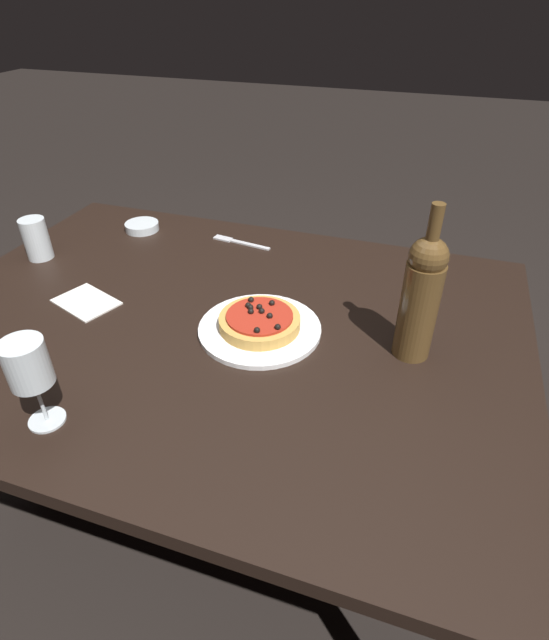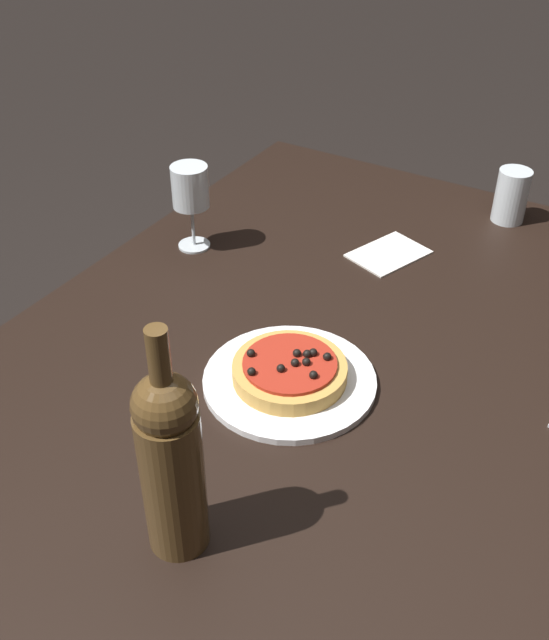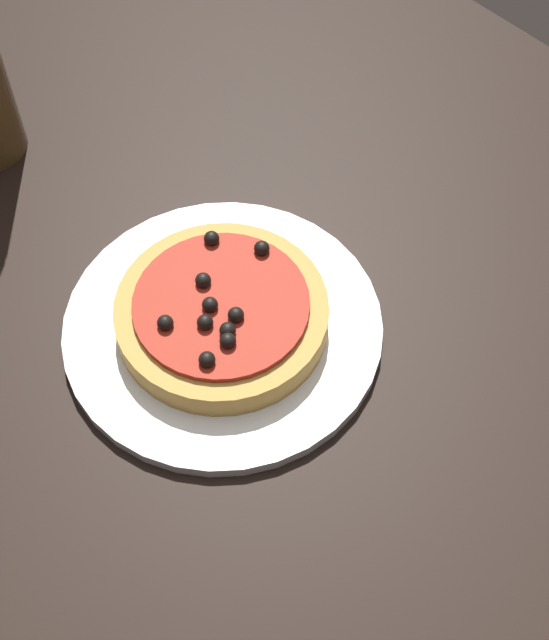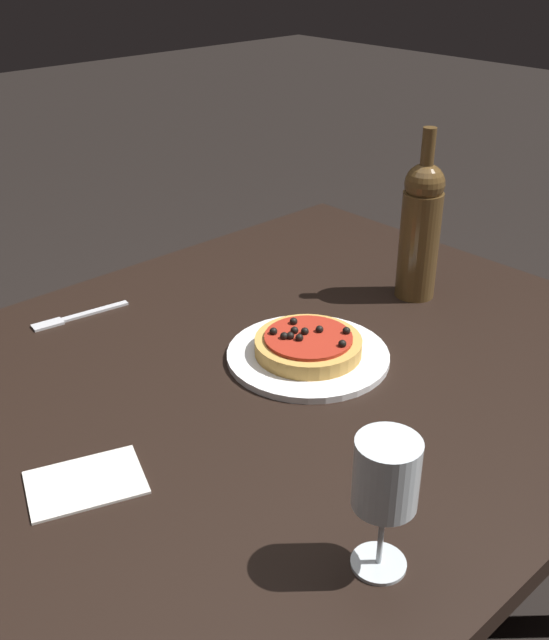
# 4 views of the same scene
# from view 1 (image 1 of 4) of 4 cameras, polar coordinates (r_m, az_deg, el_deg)

# --- Properties ---
(ground_plane) EXTENTS (14.00, 14.00, 0.00)m
(ground_plane) POSITION_cam_1_polar(r_m,az_deg,el_deg) (1.72, -5.12, -19.88)
(ground_plane) COLOR black
(dining_table) EXTENTS (1.45, 1.08, 0.71)m
(dining_table) POSITION_cam_1_polar(r_m,az_deg,el_deg) (1.25, -6.63, -2.59)
(dining_table) COLOR black
(dining_table) RESTS_ON ground_plane
(dinner_plate) EXTENTS (0.28, 0.28, 0.01)m
(dinner_plate) POSITION_cam_1_polar(r_m,az_deg,el_deg) (1.16, -1.69, -1.01)
(dinner_plate) COLOR white
(dinner_plate) RESTS_ON dining_table
(pizza) EXTENTS (0.19, 0.19, 0.04)m
(pizza) POSITION_cam_1_polar(r_m,az_deg,el_deg) (1.14, -1.71, -0.10)
(pizza) COLOR gold
(pizza) RESTS_ON dinner_plate
(wine_glass) EXTENTS (0.08, 0.08, 0.18)m
(wine_glass) POSITION_cam_1_polar(r_m,az_deg,el_deg) (0.95, -26.37, -4.77)
(wine_glass) COLOR silver
(wine_glass) RESTS_ON dining_table
(wine_bottle) EXTENTS (0.08, 0.08, 0.34)m
(wine_bottle) POSITION_cam_1_polar(r_m,az_deg,el_deg) (1.05, 16.39, 2.67)
(wine_bottle) COLOR brown
(wine_bottle) RESTS_ON dining_table
(water_cup) EXTENTS (0.07, 0.07, 0.12)m
(water_cup) POSITION_cam_1_polar(r_m,az_deg,el_deg) (1.60, -25.58, 8.37)
(water_cup) COLOR silver
(water_cup) RESTS_ON dining_table
(side_bowl) EXTENTS (0.11, 0.11, 0.02)m
(side_bowl) POSITION_cam_1_polar(r_m,az_deg,el_deg) (1.69, -14.91, 10.29)
(side_bowl) COLOR silver
(side_bowl) RESTS_ON dining_table
(fork) EXTENTS (0.19, 0.05, 0.00)m
(fork) POSITION_cam_1_polar(r_m,az_deg,el_deg) (1.56, -4.22, 8.90)
(fork) COLOR silver
(fork) RESTS_ON dining_table
(paper_napkin) EXTENTS (0.18, 0.16, 0.00)m
(paper_napkin) POSITION_cam_1_polar(r_m,az_deg,el_deg) (1.35, -20.71, 1.94)
(paper_napkin) COLOR silver
(paper_napkin) RESTS_ON dining_table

